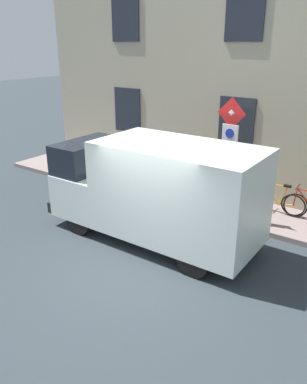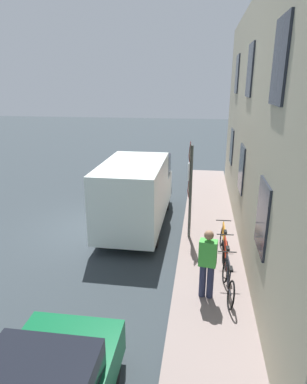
% 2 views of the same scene
% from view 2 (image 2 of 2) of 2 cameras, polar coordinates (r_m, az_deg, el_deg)
% --- Properties ---
extents(ground_plane, '(80.00, 80.00, 0.00)m').
position_cam_2_polar(ground_plane, '(12.21, -9.22, -6.07)').
color(ground_plane, '#2F373C').
extents(sidewalk_slab, '(1.86, 16.83, 0.14)m').
position_cam_2_polar(sidewalk_slab, '(11.67, 9.64, -6.92)').
color(sidewalk_slab, gray).
rests_on(sidewalk_slab, ground_plane).
extents(building_facade, '(0.75, 14.83, 7.44)m').
position_cam_2_polar(building_facade, '(10.78, 17.61, 10.72)').
color(building_facade, '#B0A78C').
rests_on(building_facade, ground_plane).
extents(sign_post_stacked, '(0.16, 0.56, 3.09)m').
position_cam_2_polar(sign_post_stacked, '(10.42, 6.26, 2.29)').
color(sign_post_stacked, '#474C47').
rests_on(sign_post_stacked, sidewalk_slab).
extents(delivery_van, '(2.00, 5.33, 2.50)m').
position_cam_2_polar(delivery_van, '(11.77, -2.96, 0.18)').
color(delivery_van, silver).
rests_on(delivery_van, ground_plane).
extents(bicycle_black, '(0.46, 1.71, 0.89)m').
position_cam_2_polar(bicycle_black, '(8.34, 12.82, -14.68)').
color(bicycle_black, black).
rests_on(bicycle_black, sidewalk_slab).
extents(bicycle_red, '(0.46, 1.71, 0.89)m').
position_cam_2_polar(bicycle_red, '(9.19, 12.41, -11.32)').
color(bicycle_red, black).
rests_on(bicycle_red, sidewalk_slab).
extents(bicycle_orange, '(0.46, 1.71, 0.89)m').
position_cam_2_polar(bicycle_orange, '(10.07, 12.07, -8.53)').
color(bicycle_orange, black).
rests_on(bicycle_orange, sidewalk_slab).
extents(pedestrian, '(0.43, 0.31, 1.72)m').
position_cam_2_polar(pedestrian, '(7.86, 9.35, -11.87)').
color(pedestrian, '#262B47').
rests_on(pedestrian, sidewalk_slab).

